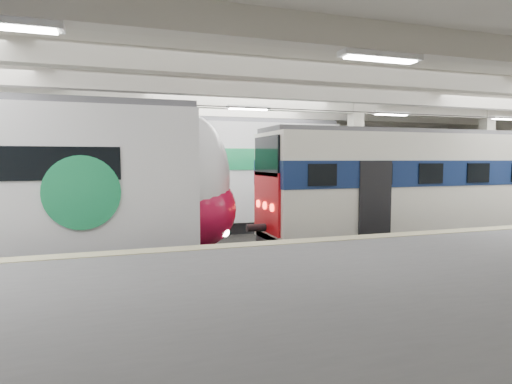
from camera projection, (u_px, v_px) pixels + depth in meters
name	position (u px, v px, depth m)	size (l,w,h in m)	color
station_hall	(289.00, 154.00, 11.82)	(36.00, 24.00, 5.75)	black
older_rer	(425.00, 185.00, 15.45)	(12.35, 2.73, 4.12)	white
far_train	(159.00, 174.00, 17.84)	(15.31, 3.24, 4.83)	white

